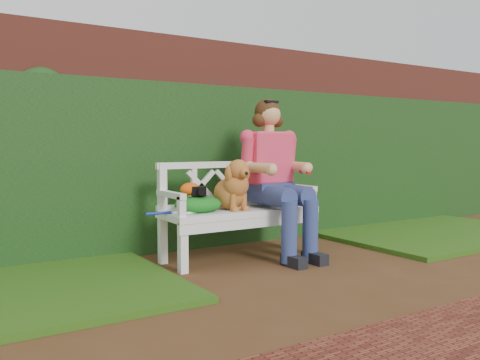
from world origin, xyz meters
TOP-DOWN VIEW (x-y plane):
  - ground at (0.00, 0.00)m, footprint 60.00×60.00m
  - brick_wall at (0.00, 1.90)m, footprint 10.00×0.30m
  - ivy_hedge at (0.00, 1.68)m, footprint 10.00×0.18m
  - grass_right at (2.40, 0.90)m, footprint 2.60×2.00m
  - garden_bench at (-0.25, 0.97)m, footprint 1.65×0.81m
  - seated_woman at (0.10, 0.95)m, footprint 0.75×0.94m
  - dog at (-0.36, 0.94)m, footprint 0.47×0.52m
  - tennis_racket at (-0.84, 0.98)m, footprint 0.54×0.23m
  - green_bag at (-0.70, 0.96)m, footprint 0.45×0.35m
  - camera_item at (-0.71, 0.93)m, footprint 0.15×0.14m
  - baseball_glove at (-0.77, 0.98)m, footprint 0.22×0.19m

SIDE VIEW (x-z plane):
  - ground at x=0.00m, z-range 0.00..0.00m
  - grass_right at x=2.40m, z-range 0.00..0.05m
  - garden_bench at x=-0.25m, z-range 0.00..0.48m
  - tennis_racket at x=-0.84m, z-range 0.48..0.51m
  - green_bag at x=-0.70m, z-range 0.48..0.63m
  - camera_item at x=-0.71m, z-range 0.63..0.71m
  - baseball_glove at x=-0.77m, z-range 0.63..0.75m
  - dog at x=-0.36m, z-range 0.48..0.96m
  - seated_woman at x=0.10m, z-range 0.00..1.57m
  - ivy_hedge at x=0.00m, z-range 0.00..1.70m
  - brick_wall at x=0.00m, z-range 0.00..2.20m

